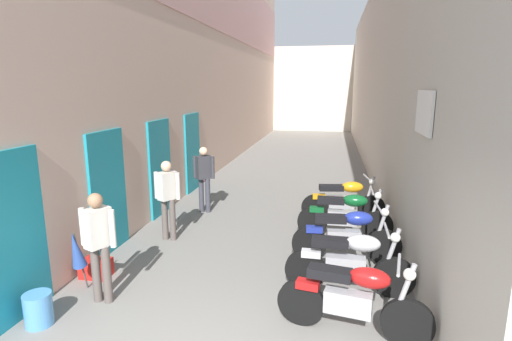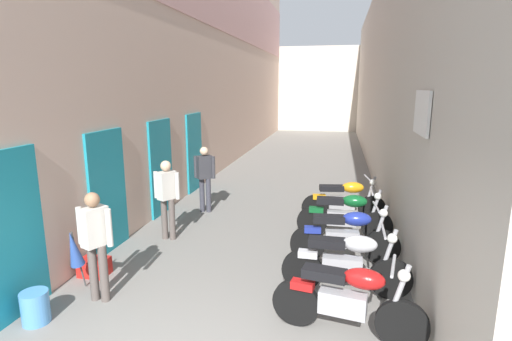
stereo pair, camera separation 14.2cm
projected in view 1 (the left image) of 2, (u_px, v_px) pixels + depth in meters
The scene contains 15 objects.
ground_plane at pixel (289, 177), 13.13m from camera, with size 39.93×39.93×0.00m, color slate.
building_left at pixel (222, 49), 14.61m from camera, with size 0.45×23.93×8.53m.
building_right at pixel (376, 79), 13.87m from camera, with size 0.45×23.93×6.39m.
building_far_end at pixel (313, 89), 26.94m from camera, with size 8.16×2.00×5.47m, color beige.
motorcycle_nearest at pixel (353, 297), 4.71m from camera, with size 1.84×0.58×1.04m.
motorcycle_second at pixel (350, 261), 5.70m from camera, with size 1.85×0.58×1.04m.
motorcycle_third at pixel (347, 234), 6.73m from camera, with size 1.85×0.58×1.04m.
motorcycle_fourth at pixel (345, 214), 7.77m from camera, with size 1.85×0.58×1.04m.
motorcycle_fifth at pixel (344, 199), 8.78m from camera, with size 1.84×0.58×1.04m.
pedestrian_by_doorway at pixel (99, 240), 5.37m from camera, with size 0.52×0.39×1.57m.
pedestrian_mid_alley at pixel (168, 194), 7.62m from camera, with size 0.52×0.39×1.57m.
pedestrian_further_down at pixel (204, 175), 9.32m from camera, with size 0.52×0.37×1.57m.
water_jug_near_door at pixel (38, 309), 4.98m from camera, with size 0.34×0.34×0.42m, color #4C8CCC.
plastic_crate at pixel (96, 268), 6.26m from camera, with size 0.44×0.32×0.28m, color red.
umbrella_leaning at pixel (76, 250), 5.62m from camera, with size 0.20×0.35×0.97m.
Camera 1 is at (1.30, -2.81, 2.96)m, focal length 27.86 mm.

